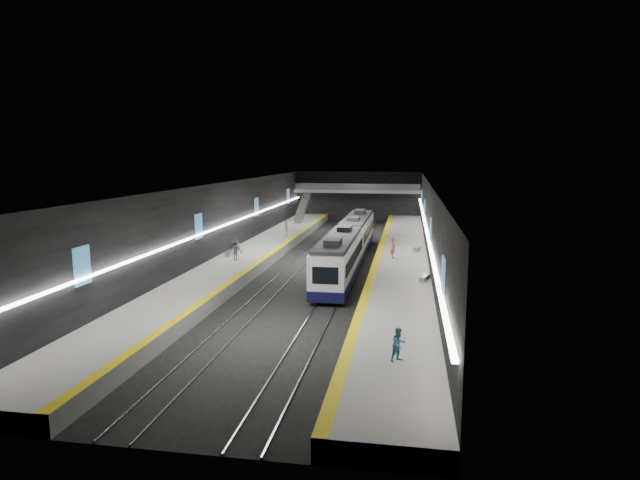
% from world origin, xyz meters
% --- Properties ---
extents(ground, '(70.00, 70.00, 0.00)m').
position_xyz_m(ground, '(0.00, 0.00, 0.00)').
color(ground, black).
rests_on(ground, ground).
extents(ceiling, '(20.00, 70.00, 0.04)m').
position_xyz_m(ceiling, '(0.00, 0.00, 8.00)').
color(ceiling, beige).
rests_on(ceiling, wall_left).
extents(wall_left, '(0.04, 70.00, 8.00)m').
position_xyz_m(wall_left, '(-10.00, 0.00, 4.00)').
color(wall_left, black).
rests_on(wall_left, ground).
extents(wall_right, '(0.04, 70.00, 8.00)m').
position_xyz_m(wall_right, '(10.00, 0.00, 4.00)').
color(wall_right, black).
rests_on(wall_right, ground).
extents(wall_back, '(20.00, 0.04, 8.00)m').
position_xyz_m(wall_back, '(0.00, 35.00, 4.00)').
color(wall_back, black).
rests_on(wall_back, ground).
extents(wall_front, '(20.00, 0.04, 8.00)m').
position_xyz_m(wall_front, '(0.00, -35.00, 4.00)').
color(wall_front, black).
rests_on(wall_front, ground).
extents(platform_left, '(5.00, 70.00, 1.00)m').
position_xyz_m(platform_left, '(-7.50, 0.00, 0.50)').
color(platform_left, slate).
rests_on(platform_left, ground).
extents(tile_surface_left, '(5.00, 70.00, 0.02)m').
position_xyz_m(tile_surface_left, '(-7.50, 0.00, 1.01)').
color(tile_surface_left, '#ACACA7').
rests_on(tile_surface_left, platform_left).
extents(tactile_strip_left, '(0.60, 70.00, 0.02)m').
position_xyz_m(tactile_strip_left, '(-5.30, 0.00, 1.02)').
color(tactile_strip_left, yellow).
rests_on(tactile_strip_left, platform_left).
extents(platform_right, '(5.00, 70.00, 1.00)m').
position_xyz_m(platform_right, '(7.50, 0.00, 0.50)').
color(platform_right, slate).
rests_on(platform_right, ground).
extents(tile_surface_right, '(5.00, 70.00, 0.02)m').
position_xyz_m(tile_surface_right, '(7.50, 0.00, 1.01)').
color(tile_surface_right, '#ACACA7').
rests_on(tile_surface_right, platform_right).
extents(tactile_strip_right, '(0.60, 70.00, 0.02)m').
position_xyz_m(tactile_strip_right, '(5.30, 0.00, 1.02)').
color(tactile_strip_right, yellow).
rests_on(tactile_strip_right, platform_right).
extents(rails, '(6.52, 70.00, 0.12)m').
position_xyz_m(rails, '(-0.00, 0.00, 0.06)').
color(rails, gray).
rests_on(rails, ground).
extents(train, '(2.69, 30.05, 3.60)m').
position_xyz_m(train, '(2.50, -0.86, 2.20)').
color(train, black).
rests_on(train, ground).
extents(ad_posters, '(19.94, 53.50, 2.20)m').
position_xyz_m(ad_posters, '(-0.00, 1.00, 4.50)').
color(ad_posters, teal).
rests_on(ad_posters, wall_left).
extents(cove_light_left, '(0.25, 68.60, 0.12)m').
position_xyz_m(cove_light_left, '(-9.80, 0.00, 3.80)').
color(cove_light_left, white).
rests_on(cove_light_left, wall_left).
extents(cove_light_right, '(0.25, 68.60, 0.12)m').
position_xyz_m(cove_light_right, '(9.80, 0.00, 3.80)').
color(cove_light_right, white).
rests_on(cove_light_right, wall_right).
extents(mezzanine_bridge, '(20.00, 3.00, 1.50)m').
position_xyz_m(mezzanine_bridge, '(0.00, 32.93, 5.04)').
color(mezzanine_bridge, gray).
rests_on(mezzanine_bridge, wall_left).
extents(escalator, '(1.20, 7.50, 3.92)m').
position_xyz_m(escalator, '(-7.50, 26.00, 2.90)').
color(escalator, '#99999E').
rests_on(escalator, platform_left).
extents(bench_left_near, '(0.64, 1.88, 0.45)m').
position_xyz_m(bench_left_near, '(-8.85, -2.81, 1.23)').
color(bench_left_near, '#99999E').
rests_on(bench_left_near, platform_left).
extents(bench_left_far, '(0.92, 1.92, 0.45)m').
position_xyz_m(bench_left_far, '(-9.40, 0.68, 1.23)').
color(bench_left_far, '#99999E').
rests_on(bench_left_far, platform_left).
extents(bench_right_near, '(0.92, 1.66, 0.39)m').
position_xyz_m(bench_right_near, '(9.50, -10.45, 1.20)').
color(bench_right_near, '#99999E').
rests_on(bench_right_near, platform_right).
extents(bench_right_far, '(0.81, 1.84, 0.44)m').
position_xyz_m(bench_right_far, '(9.03, 2.41, 1.22)').
color(bench_right_far, '#99999E').
rests_on(bench_right_far, platform_right).
extents(passenger_right_a, '(0.54, 0.76, 1.97)m').
position_xyz_m(passenger_right_a, '(6.76, -1.85, 1.98)').
color(passenger_right_a, '#C56749').
rests_on(passenger_right_a, platform_right).
extents(passenger_right_b, '(1.01, 0.98, 1.63)m').
position_xyz_m(passenger_right_b, '(7.83, -27.45, 1.82)').
color(passenger_right_b, '#508AAE').
rests_on(passenger_right_b, platform_right).
extents(passenger_left_a, '(0.88, 1.25, 1.97)m').
position_xyz_m(passenger_left_a, '(-6.26, 9.96, 1.98)').
color(passenger_left_a, silver).
rests_on(passenger_left_a, platform_left).
extents(passenger_left_b, '(1.29, 0.80, 1.92)m').
position_xyz_m(passenger_left_b, '(-7.56, -5.19, 1.96)').
color(passenger_left_b, '#46484E').
rests_on(passenger_left_b, platform_left).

